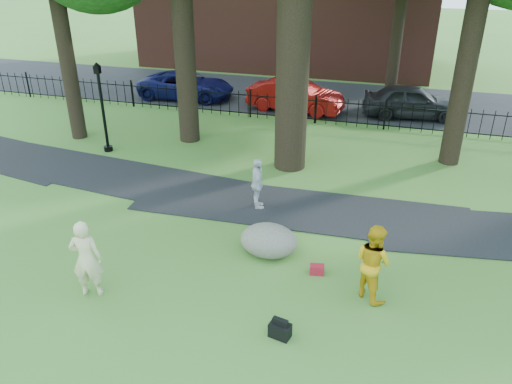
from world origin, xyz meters
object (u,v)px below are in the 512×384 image
(woman, at_px, (86,259))
(red_sedan, at_px, (295,96))
(lamppost, at_px, (103,109))
(man, at_px, (373,262))
(boulder, at_px, (269,239))

(woman, relative_size, red_sedan, 0.42)
(lamppost, relative_size, red_sedan, 0.75)
(man, height_order, boulder, man)
(lamppost, bearing_deg, woman, -66.92)
(boulder, distance_m, red_sedan, 12.33)
(man, distance_m, red_sedan, 13.99)
(red_sedan, bearing_deg, woman, -178.55)
(boulder, bearing_deg, lamppost, 146.70)
(boulder, distance_m, lamppost, 9.39)
(woman, height_order, man, woman)
(lamppost, bearing_deg, boulder, -39.14)
(red_sedan, bearing_deg, man, -153.66)
(boulder, relative_size, red_sedan, 0.33)
(man, relative_size, red_sedan, 0.41)
(woman, height_order, red_sedan, woman)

